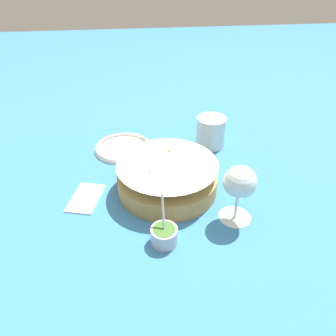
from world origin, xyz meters
name	(u,v)px	position (x,y,z in m)	size (l,w,h in m)	color
ground_plane	(167,185)	(0.00, 0.00, 0.00)	(4.00, 4.00, 0.00)	teal
food_basket	(168,178)	(-0.02, 0.00, 0.04)	(0.27, 0.27, 0.09)	#B2894C
sauce_cup	(164,235)	(-0.21, 0.03, 0.02)	(0.07, 0.06, 0.11)	#B7B7BC
wine_glass	(240,184)	(-0.15, -0.15, 0.10)	(0.08, 0.08, 0.15)	silver
beer_mug	(210,133)	(0.20, -0.17, 0.05)	(0.13, 0.09, 0.10)	silver
side_plate	(123,147)	(0.21, 0.12, 0.01)	(0.19, 0.19, 0.01)	white
napkin	(86,197)	(-0.03, 0.22, 0.00)	(0.13, 0.10, 0.01)	white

